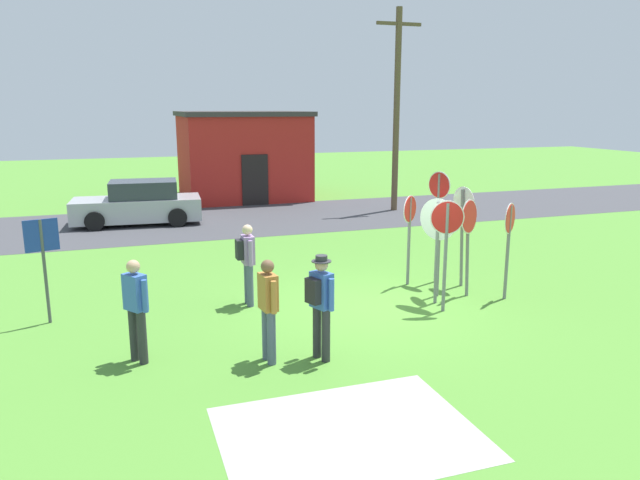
% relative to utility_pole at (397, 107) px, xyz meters
% --- Properties ---
extents(ground_plane, '(80.00, 80.00, 0.00)m').
position_rel_utility_pole_xyz_m(ground_plane, '(-5.51, -10.56, -3.99)').
color(ground_plane, '#518E33').
extents(street_asphalt, '(60.00, 6.40, 0.01)m').
position_rel_utility_pole_xyz_m(street_asphalt, '(-5.51, -0.06, -3.99)').
color(street_asphalt, '#424247').
rests_on(street_asphalt, ground).
extents(concrete_path, '(3.20, 2.40, 0.01)m').
position_rel_utility_pole_xyz_m(concrete_path, '(-7.80, -14.88, -3.99)').
color(concrete_path, '#ADAAA3').
rests_on(concrete_path, ground).
extents(building_background, '(5.42, 5.21, 3.81)m').
position_rel_utility_pole_xyz_m(building_background, '(-4.95, 5.43, -2.08)').
color(building_background, '#B2231E').
rests_on(building_background, ground).
extents(utility_pole, '(1.80, 0.24, 7.62)m').
position_rel_utility_pole_xyz_m(utility_pole, '(0.00, 0.00, 0.00)').
color(utility_pole, brown).
rests_on(utility_pole, ground).
extents(parked_car_on_street, '(4.42, 2.25, 1.51)m').
position_rel_utility_pole_xyz_m(parked_car_on_street, '(-9.68, 0.29, -3.30)').
color(parked_car_on_street, '#A5A8AD').
rests_on(parked_car_on_street, ground).
extents(stop_sign_leaning_left, '(0.64, 0.43, 2.11)m').
position_rel_utility_pole_xyz_m(stop_sign_leaning_left, '(-3.33, -10.47, -2.56)').
color(stop_sign_leaning_left, slate).
rests_on(stop_sign_leaning_left, ground).
extents(stop_sign_tallest, '(0.23, 0.58, 2.59)m').
position_rel_utility_pole_xyz_m(stop_sign_tallest, '(-3.44, -9.35, -2.29)').
color(stop_sign_tallest, slate).
rests_on(stop_sign_tallest, ground).
extents(stop_sign_far_back, '(0.09, 0.70, 1.96)m').
position_rel_utility_pole_xyz_m(stop_sign_far_back, '(-3.95, -10.32, -2.67)').
color(stop_sign_far_back, slate).
rests_on(stop_sign_far_back, ground).
extents(stop_sign_rear_left, '(0.19, 0.64, 2.29)m').
position_rel_utility_pole_xyz_m(stop_sign_rear_left, '(-3.07, -9.82, -2.46)').
color(stop_sign_rear_left, slate).
rests_on(stop_sign_rear_left, ground).
extents(stop_sign_nearest, '(0.53, 0.41, 2.07)m').
position_rel_utility_pole_xyz_m(stop_sign_nearest, '(-2.66, -10.94, -2.60)').
color(stop_sign_nearest, slate).
rests_on(stop_sign_nearest, ground).
extents(stop_sign_low_front, '(0.50, 0.39, 2.07)m').
position_rel_utility_pole_xyz_m(stop_sign_low_front, '(-4.15, -9.33, -2.61)').
color(stop_sign_low_front, slate).
rests_on(stop_sign_low_front, ground).
extents(stop_sign_leaning_right, '(0.43, 0.77, 2.21)m').
position_rel_utility_pole_xyz_m(stop_sign_leaning_right, '(-4.22, -10.72, -2.47)').
color(stop_sign_leaning_right, slate).
rests_on(stop_sign_leaning_right, ground).
extents(stop_sign_rear_right, '(0.65, 0.22, 2.25)m').
position_rel_utility_pole_xyz_m(stop_sign_rear_right, '(-4.31, -11.21, -2.48)').
color(stop_sign_rear_right, slate).
rests_on(stop_sign_rear_right, ground).
extents(person_holding_notes, '(0.27, 0.57, 1.69)m').
position_rel_utility_pole_xyz_m(person_holding_notes, '(-8.21, -12.45, -3.04)').
color(person_holding_notes, '#4C5670').
rests_on(person_holding_notes, ground).
extents(person_in_dark_shirt, '(0.44, 0.54, 1.74)m').
position_rel_utility_pole_xyz_m(person_in_dark_shirt, '(-7.40, -12.64, -2.98)').
color(person_in_dark_shirt, '#2D2D33').
rests_on(person_in_dark_shirt, ground).
extents(person_near_signs, '(0.35, 0.57, 1.69)m').
position_rel_utility_pole_xyz_m(person_near_signs, '(-7.94, -9.57, -3.01)').
color(person_near_signs, '#4C5670').
rests_on(person_near_signs, ground).
extents(person_with_sunhat, '(0.39, 0.48, 1.69)m').
position_rel_utility_pole_xyz_m(person_with_sunhat, '(-10.19, -11.79, -3.04)').
color(person_with_sunhat, '#2D2D33').
rests_on(person_with_sunhat, ground).
extents(info_panel_leftmost, '(0.59, 0.18, 2.00)m').
position_rel_utility_pole_xyz_m(info_panel_leftmost, '(-11.72, -9.39, -2.61)').
color(info_panel_leftmost, '#4C4C51').
rests_on(info_panel_leftmost, ground).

